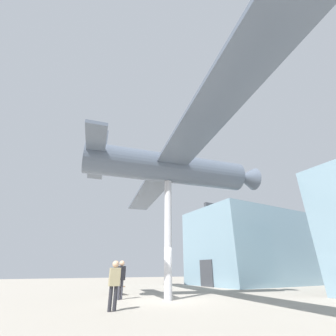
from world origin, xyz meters
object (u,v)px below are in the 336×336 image
object	(u,v)px
visitor_person	(121,276)
plaza_bench	(118,287)
support_pylon_central	(168,235)
suspended_airplane	(172,168)
visitor_second	(114,281)

from	to	relation	value
visitor_person	plaza_bench	bearing A→B (deg)	57.31
support_pylon_central	visitor_person	xyz separation A→B (m)	(-1.50, -2.03, -2.09)
visitor_person	plaza_bench	distance (m)	2.83
visitor_person	suspended_airplane	bearing A→B (deg)	-50.58
visitor_second	visitor_person	bearing A→B (deg)	72.00
support_pylon_central	suspended_airplane	bearing A→B (deg)	78.24
suspended_airplane	visitor_person	size ratio (longest dim) A/B	11.53
suspended_airplane	plaza_bench	xyz separation A→B (m)	(-4.19, -1.54, -6.86)
visitor_person	visitor_second	world-z (taller)	visitor_person
support_pylon_central	visitor_person	world-z (taller)	support_pylon_central
support_pylon_central	visitor_person	distance (m)	3.27
visitor_person	visitor_second	size ratio (longest dim) A/B	1.08
suspended_airplane	visitor_person	xyz separation A→B (m)	(-1.55, -2.30, -6.20)
plaza_bench	visitor_person	bearing A→B (deg)	-16.11
suspended_airplane	support_pylon_central	bearing A→B (deg)	-90.00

